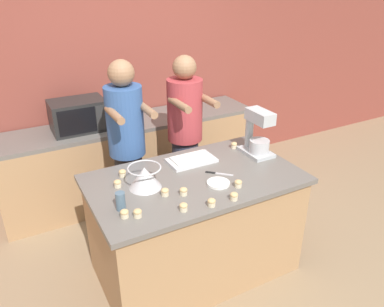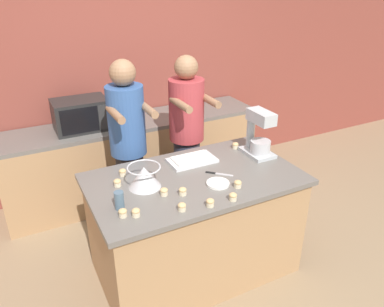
# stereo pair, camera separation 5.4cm
# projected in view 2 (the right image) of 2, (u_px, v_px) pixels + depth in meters

# --- Properties ---
(ground_plane) EXTENTS (16.00, 16.00, 0.00)m
(ground_plane) POSITION_uv_depth(u_px,v_px,m) (194.00, 267.00, 3.26)
(ground_plane) COLOR #937A5B
(back_wall) EXTENTS (10.00, 0.06, 2.70)m
(back_wall) POSITION_uv_depth(u_px,v_px,m) (120.00, 70.00, 4.10)
(back_wall) COLOR brown
(back_wall) RESTS_ON ground_plane
(island_counter) EXTENTS (1.63, 0.95, 0.90)m
(island_counter) POSITION_uv_depth(u_px,v_px,m) (195.00, 224.00, 3.06)
(island_counter) COLOR #A87F56
(island_counter) RESTS_ON ground_plane
(back_counter) EXTENTS (2.80, 0.60, 0.88)m
(back_counter) POSITION_uv_depth(u_px,v_px,m) (136.00, 157.00, 4.21)
(back_counter) COLOR #A87F56
(back_counter) RESTS_ON ground_plane
(person_left) EXTENTS (0.34, 0.50, 1.69)m
(person_left) POSITION_uv_depth(u_px,v_px,m) (129.00, 149.00, 3.33)
(person_left) COLOR #232328
(person_left) RESTS_ON ground_plane
(person_right) EXTENTS (0.34, 0.50, 1.67)m
(person_right) POSITION_uv_depth(u_px,v_px,m) (187.00, 138.00, 3.58)
(person_right) COLOR #33384C
(person_right) RESTS_ON ground_plane
(stand_mixer) EXTENTS (0.20, 0.30, 0.40)m
(stand_mixer) POSITION_uv_depth(u_px,v_px,m) (259.00, 136.00, 3.16)
(stand_mixer) COLOR #B2B7BC
(stand_mixer) RESTS_ON island_counter
(mixing_bowl) EXTENTS (0.25, 0.25, 0.17)m
(mixing_bowl) POSITION_uv_depth(u_px,v_px,m) (144.00, 176.00, 2.70)
(mixing_bowl) COLOR #BCBCC1
(mixing_bowl) RESTS_ON island_counter
(baking_tray) EXTENTS (0.39, 0.23, 0.04)m
(baking_tray) POSITION_uv_depth(u_px,v_px,m) (192.00, 160.00, 3.10)
(baking_tray) COLOR silver
(baking_tray) RESTS_ON island_counter
(microwave_oven) EXTENTS (0.52, 0.36, 0.31)m
(microwave_oven) POSITION_uv_depth(u_px,v_px,m) (81.00, 115.00, 3.73)
(microwave_oven) COLOR black
(microwave_oven) RESTS_ON back_counter
(drinking_glass) EXTENTS (0.06, 0.06, 0.13)m
(drinking_glass) POSITION_uv_depth(u_px,v_px,m) (119.00, 200.00, 2.46)
(drinking_glass) COLOR slate
(drinking_glass) RESTS_ON island_counter
(small_plate) EXTENTS (0.17, 0.17, 0.02)m
(small_plate) POSITION_uv_depth(u_px,v_px,m) (218.00, 183.00, 2.77)
(small_plate) COLOR white
(small_plate) RESTS_ON island_counter
(knife) EXTENTS (0.17, 0.16, 0.01)m
(knife) POSITION_uv_depth(u_px,v_px,m) (217.00, 174.00, 2.91)
(knife) COLOR #BCBCC1
(knife) RESTS_ON island_counter
(cupcake_0) EXTENTS (0.06, 0.06, 0.06)m
(cupcake_0) POSITION_uv_depth(u_px,v_px,m) (123.00, 172.00, 2.88)
(cupcake_0) COLOR beige
(cupcake_0) RESTS_ON island_counter
(cupcake_1) EXTENTS (0.06, 0.06, 0.06)m
(cupcake_1) POSITION_uv_depth(u_px,v_px,m) (210.00, 202.00, 2.50)
(cupcake_1) COLOR beige
(cupcake_1) RESTS_ON island_counter
(cupcake_2) EXTENTS (0.06, 0.06, 0.06)m
(cupcake_2) POSITION_uv_depth(u_px,v_px,m) (238.00, 184.00, 2.72)
(cupcake_2) COLOR beige
(cupcake_2) RESTS_ON island_counter
(cupcake_3) EXTENTS (0.06, 0.06, 0.06)m
(cupcake_3) POSITION_uv_depth(u_px,v_px,m) (182.00, 207.00, 2.45)
(cupcake_3) COLOR beige
(cupcake_3) RESTS_ON island_counter
(cupcake_4) EXTENTS (0.06, 0.06, 0.06)m
(cupcake_4) POSITION_uv_depth(u_px,v_px,m) (136.00, 212.00, 2.40)
(cupcake_4) COLOR beige
(cupcake_4) RESTS_ON island_counter
(cupcake_5) EXTENTS (0.06, 0.06, 0.06)m
(cupcake_5) POSITION_uv_depth(u_px,v_px,m) (164.00, 192.00, 2.62)
(cupcake_5) COLOR beige
(cupcake_5) RESTS_ON island_counter
(cupcake_6) EXTENTS (0.06, 0.06, 0.06)m
(cupcake_6) POSITION_uv_depth(u_px,v_px,m) (183.00, 191.00, 2.63)
(cupcake_6) COLOR beige
(cupcake_6) RESTS_ON island_counter
(cupcake_7) EXTENTS (0.06, 0.06, 0.06)m
(cupcake_7) POSITION_uv_depth(u_px,v_px,m) (117.00, 183.00, 2.74)
(cupcake_7) COLOR beige
(cupcake_7) RESTS_ON island_counter
(cupcake_8) EXTENTS (0.06, 0.06, 0.06)m
(cupcake_8) POSITION_uv_depth(u_px,v_px,m) (233.00, 197.00, 2.57)
(cupcake_8) COLOR beige
(cupcake_8) RESTS_ON island_counter
(cupcake_9) EXTENTS (0.06, 0.06, 0.06)m
(cupcake_9) POSITION_uv_depth(u_px,v_px,m) (235.00, 145.00, 3.33)
(cupcake_9) COLOR beige
(cupcake_9) RESTS_ON island_counter
(cupcake_10) EXTENTS (0.06, 0.06, 0.06)m
(cupcake_10) POSITION_uv_depth(u_px,v_px,m) (123.00, 213.00, 2.39)
(cupcake_10) COLOR beige
(cupcake_10) RESTS_ON island_counter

